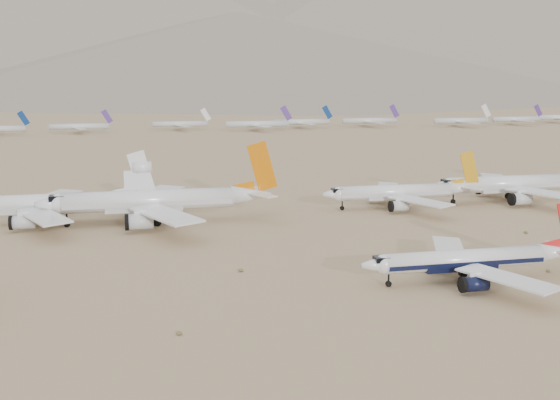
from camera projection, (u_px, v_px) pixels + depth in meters
ground at (428, 283)px, 121.29m from camera, size 7000.00×7000.00×0.00m
main_airliner at (473, 260)px, 122.07m from camera, size 39.49×38.57×13.94m
row2_navy_widebody at (517, 184)px, 198.93m from camera, size 49.92×48.81×17.76m
row2_gold_tail at (401, 192)px, 189.37m from camera, size 42.38×41.45×15.09m
row2_orange_tail at (159, 201)px, 169.55m from camera, size 54.74×53.55×19.52m
row2_white_trijet at (49, 203)px, 169.52m from camera, size 48.88×47.77×17.32m
distant_storage_row at (228, 124)px, 449.43m from camera, size 562.95×59.19×13.71m
mountain_range at (167, 9)px, 1684.20m from camera, size 7354.00×3024.00×470.00m
foothills at (441, 57)px, 1280.24m from camera, size 4637.50×1395.00×155.00m
desert_scrub at (539, 345)px, 93.03m from camera, size 261.14×121.67×0.63m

